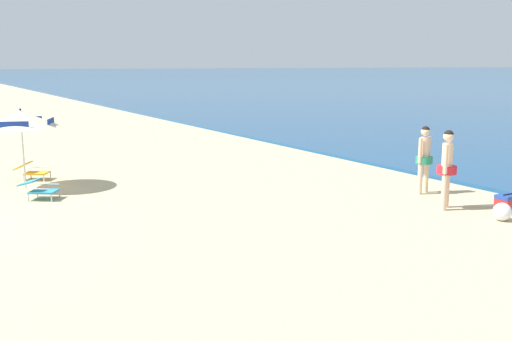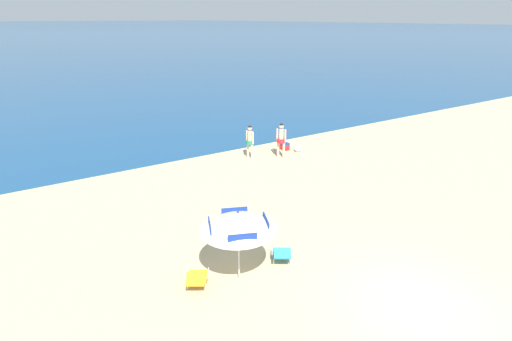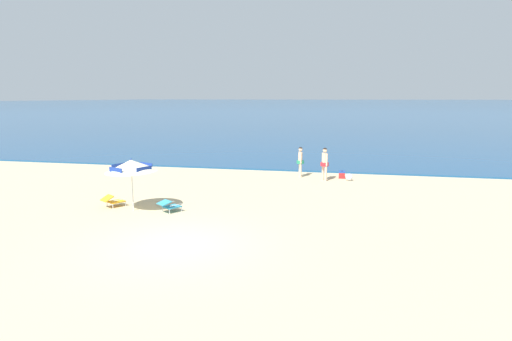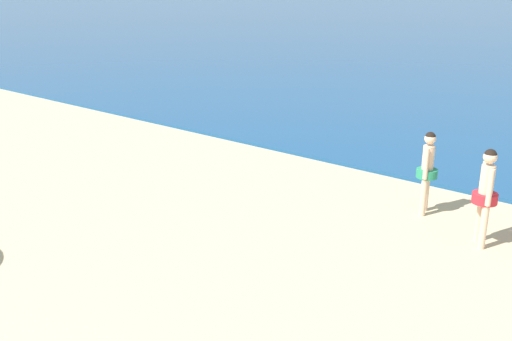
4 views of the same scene
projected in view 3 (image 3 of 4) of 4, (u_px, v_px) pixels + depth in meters
name	position (u px, v px, depth m)	size (l,w,h in m)	color
ground_plane	(176.00, 245.00, 12.96)	(800.00, 800.00, 0.00)	tan
ocean_water	(341.00, 102.00, 411.56)	(800.00, 800.00, 0.10)	navy
beach_umbrella_striped_main	(131.00, 166.00, 16.55)	(2.79, 2.78, 2.11)	silver
lounge_chair_under_umbrella	(113.00, 200.00, 17.39)	(0.91, 1.02, 0.52)	gold
lounge_chair_beside_umbrella	(169.00, 205.00, 16.58)	(0.91, 1.00, 0.49)	teal
person_standing_near_shore	(300.00, 160.00, 23.81)	(0.42, 0.50, 1.71)	beige
person_standing_beside	(325.00, 162.00, 22.77)	(0.44, 0.47, 1.79)	beige
cooler_box	(342.00, 174.00, 23.62)	(0.35, 0.49, 0.43)	red
beach_ball	(349.00, 177.00, 22.87)	(0.38, 0.38, 0.38)	white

